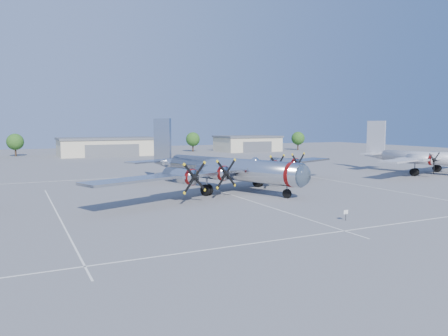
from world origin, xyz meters
name	(u,v)px	position (x,y,z in m)	size (l,w,h in m)	color
ground	(231,195)	(0.00, 0.00, 0.00)	(260.00, 260.00, 0.00)	#59595B
parking_lines	(237,197)	(0.00, -1.75, 0.01)	(60.00, 50.08, 0.01)	silver
hangar_center	(108,146)	(0.00, 81.96, 2.71)	(28.60, 14.60, 5.40)	beige
hangar_east	(247,143)	(48.00, 81.96, 2.71)	(20.60, 14.60, 5.40)	beige
tree_west	(15,142)	(-25.00, 90.00, 4.22)	(4.80, 4.80, 6.64)	#382619
tree_east	(193,139)	(30.00, 88.00, 4.22)	(4.80, 4.80, 6.64)	#382619
tree_far_east	(298,138)	(68.00, 80.00, 4.22)	(4.80, 4.80, 6.64)	#382619
main_bomber_b29	(224,189)	(1.16, 4.68, 0.00)	(46.51, 31.81, 10.29)	silver
twin_engine_east	(419,173)	(43.83, 6.90, 0.00)	(31.70, 22.79, 10.05)	#B8B7BC
info_placard	(346,213)	(2.97, -18.81, 0.73)	(0.54, 0.06, 1.03)	black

